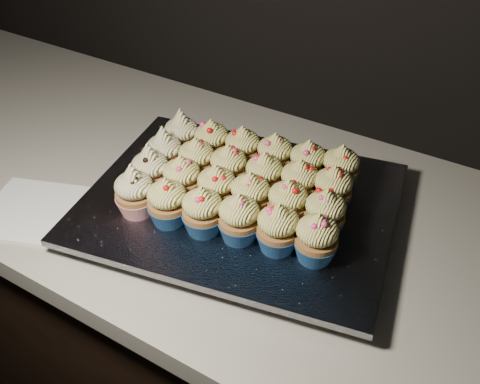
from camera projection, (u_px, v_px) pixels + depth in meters
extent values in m
cube|color=beige|center=(319.00, 237.00, 0.88)|extent=(2.44, 0.64, 0.04)
cube|color=white|center=(31.00, 210.00, 0.90)|extent=(0.20, 0.20, 0.00)
cube|color=black|center=(240.00, 210.00, 0.89)|extent=(0.52, 0.43, 0.02)
cube|color=silver|center=(240.00, 202.00, 0.88)|extent=(0.56, 0.47, 0.01)
cone|color=#B21828|center=(137.00, 204.00, 0.84)|extent=(0.06, 0.06, 0.03)
ellipsoid|color=#FAEFAF|center=(134.00, 185.00, 0.82)|extent=(0.06, 0.06, 0.04)
cone|color=#FAEFAF|center=(131.00, 171.00, 0.80)|extent=(0.03, 0.03, 0.03)
cone|color=navy|center=(169.00, 214.00, 0.82)|extent=(0.06, 0.06, 0.03)
ellipsoid|color=#FDF280|center=(167.00, 194.00, 0.80)|extent=(0.06, 0.06, 0.04)
cone|color=#FDF280|center=(165.00, 182.00, 0.79)|extent=(0.03, 0.03, 0.02)
cone|color=navy|center=(203.00, 223.00, 0.81)|extent=(0.06, 0.06, 0.03)
ellipsoid|color=#FDF280|center=(202.00, 203.00, 0.78)|extent=(0.06, 0.06, 0.04)
cone|color=#FDF280|center=(201.00, 191.00, 0.77)|extent=(0.03, 0.03, 0.02)
cone|color=navy|center=(239.00, 230.00, 0.79)|extent=(0.06, 0.06, 0.03)
ellipsoid|color=#FDF280|center=(239.00, 211.00, 0.77)|extent=(0.06, 0.06, 0.04)
cone|color=#FDF280|center=(239.00, 198.00, 0.76)|extent=(0.03, 0.03, 0.02)
cone|color=navy|center=(277.00, 240.00, 0.78)|extent=(0.06, 0.06, 0.03)
ellipsoid|color=#FDF280|center=(278.00, 221.00, 0.75)|extent=(0.06, 0.06, 0.04)
cone|color=#FDF280|center=(279.00, 208.00, 0.74)|extent=(0.03, 0.03, 0.02)
cone|color=navy|center=(315.00, 250.00, 0.76)|extent=(0.06, 0.06, 0.03)
ellipsoid|color=#FDF280|center=(317.00, 230.00, 0.74)|extent=(0.06, 0.06, 0.04)
cone|color=#FDF280|center=(319.00, 218.00, 0.72)|extent=(0.03, 0.03, 0.02)
cone|color=#B21828|center=(152.00, 183.00, 0.88)|extent=(0.06, 0.06, 0.03)
ellipsoid|color=#FAEFAF|center=(150.00, 164.00, 0.86)|extent=(0.06, 0.06, 0.04)
cone|color=#FAEFAF|center=(148.00, 150.00, 0.84)|extent=(0.03, 0.03, 0.03)
cone|color=navy|center=(183.00, 190.00, 0.87)|extent=(0.06, 0.06, 0.03)
ellipsoid|color=#FDF280|center=(181.00, 172.00, 0.85)|extent=(0.06, 0.06, 0.04)
cone|color=#FDF280|center=(180.00, 160.00, 0.83)|extent=(0.03, 0.03, 0.02)
cone|color=navy|center=(217.00, 200.00, 0.85)|extent=(0.06, 0.06, 0.03)
ellipsoid|color=#FDF280|center=(216.00, 181.00, 0.83)|extent=(0.06, 0.06, 0.04)
cone|color=#FDF280|center=(216.00, 169.00, 0.81)|extent=(0.03, 0.03, 0.02)
cone|color=navy|center=(250.00, 207.00, 0.84)|extent=(0.06, 0.06, 0.03)
ellipsoid|color=#FDF280|center=(250.00, 188.00, 0.81)|extent=(0.06, 0.06, 0.04)
cone|color=#FDF280|center=(250.00, 176.00, 0.80)|extent=(0.03, 0.03, 0.02)
cone|color=navy|center=(287.00, 215.00, 0.82)|extent=(0.06, 0.06, 0.03)
ellipsoid|color=#FDF280|center=(288.00, 196.00, 0.80)|extent=(0.06, 0.06, 0.04)
cone|color=#FDF280|center=(289.00, 184.00, 0.78)|extent=(0.03, 0.03, 0.02)
cone|color=navy|center=(323.00, 225.00, 0.80)|extent=(0.06, 0.06, 0.03)
ellipsoid|color=#FDF280|center=(326.00, 206.00, 0.78)|extent=(0.06, 0.06, 0.04)
cone|color=#FDF280|center=(327.00, 194.00, 0.77)|extent=(0.03, 0.03, 0.02)
cone|color=#B21828|center=(166.00, 165.00, 0.92)|extent=(0.06, 0.06, 0.03)
ellipsoid|color=#FAEFAF|center=(164.00, 147.00, 0.90)|extent=(0.06, 0.06, 0.04)
cone|color=#FAEFAF|center=(162.00, 133.00, 0.88)|extent=(0.03, 0.03, 0.03)
cone|color=navy|center=(197.00, 172.00, 0.91)|extent=(0.06, 0.06, 0.03)
ellipsoid|color=#FDF280|center=(196.00, 153.00, 0.89)|extent=(0.06, 0.06, 0.04)
cone|color=#FDF280|center=(195.00, 142.00, 0.87)|extent=(0.03, 0.03, 0.02)
cone|color=navy|center=(229.00, 179.00, 0.89)|extent=(0.06, 0.06, 0.03)
ellipsoid|color=#FDF280|center=(228.00, 160.00, 0.87)|extent=(0.06, 0.06, 0.04)
cone|color=#FDF280|center=(228.00, 149.00, 0.86)|extent=(0.03, 0.03, 0.02)
cone|color=navy|center=(264.00, 187.00, 0.88)|extent=(0.06, 0.06, 0.03)
ellipsoid|color=#FDF280|center=(264.00, 168.00, 0.85)|extent=(0.06, 0.06, 0.04)
cone|color=#FDF280|center=(265.00, 157.00, 0.84)|extent=(0.03, 0.03, 0.02)
cone|color=navy|center=(298.00, 194.00, 0.86)|extent=(0.06, 0.06, 0.03)
ellipsoid|color=#FDF280|center=(300.00, 175.00, 0.84)|extent=(0.06, 0.06, 0.04)
cone|color=#FDF280|center=(301.00, 163.00, 0.82)|extent=(0.03, 0.03, 0.02)
cone|color=navy|center=(331.00, 201.00, 0.85)|extent=(0.06, 0.06, 0.03)
ellipsoid|color=#FDF280|center=(333.00, 182.00, 0.82)|extent=(0.06, 0.06, 0.04)
cone|color=#FDF280|center=(335.00, 170.00, 0.81)|extent=(0.03, 0.03, 0.02)
cone|color=#B21828|center=(183.00, 147.00, 0.97)|extent=(0.06, 0.06, 0.03)
ellipsoid|color=#FAEFAF|center=(181.00, 129.00, 0.94)|extent=(0.06, 0.06, 0.04)
cone|color=#FAEFAF|center=(180.00, 115.00, 0.93)|extent=(0.03, 0.03, 0.03)
cone|color=navy|center=(212.00, 153.00, 0.95)|extent=(0.06, 0.06, 0.03)
ellipsoid|color=#FDF280|center=(211.00, 135.00, 0.93)|extent=(0.06, 0.06, 0.04)
cone|color=#FDF280|center=(211.00, 123.00, 0.92)|extent=(0.03, 0.03, 0.02)
cone|color=navy|center=(242.00, 160.00, 0.94)|extent=(0.06, 0.06, 0.03)
ellipsoid|color=#FDF280|center=(242.00, 142.00, 0.91)|extent=(0.06, 0.06, 0.04)
cone|color=#FDF280|center=(242.00, 130.00, 0.90)|extent=(0.03, 0.03, 0.02)
cone|color=navy|center=(274.00, 167.00, 0.92)|extent=(0.06, 0.06, 0.03)
ellipsoid|color=#FDF280|center=(275.00, 149.00, 0.90)|extent=(0.06, 0.06, 0.04)
cone|color=#FDF280|center=(275.00, 137.00, 0.88)|extent=(0.03, 0.03, 0.02)
cone|color=navy|center=(306.00, 174.00, 0.90)|extent=(0.06, 0.06, 0.03)
ellipsoid|color=#FDF280|center=(308.00, 156.00, 0.88)|extent=(0.06, 0.06, 0.04)
cone|color=#FDF280|center=(309.00, 144.00, 0.87)|extent=(0.03, 0.03, 0.02)
cone|color=navy|center=(339.00, 179.00, 0.89)|extent=(0.06, 0.06, 0.03)
ellipsoid|color=#FDF280|center=(341.00, 161.00, 0.87)|extent=(0.06, 0.06, 0.04)
cone|color=#FDF280|center=(343.00, 149.00, 0.85)|extent=(0.03, 0.03, 0.02)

